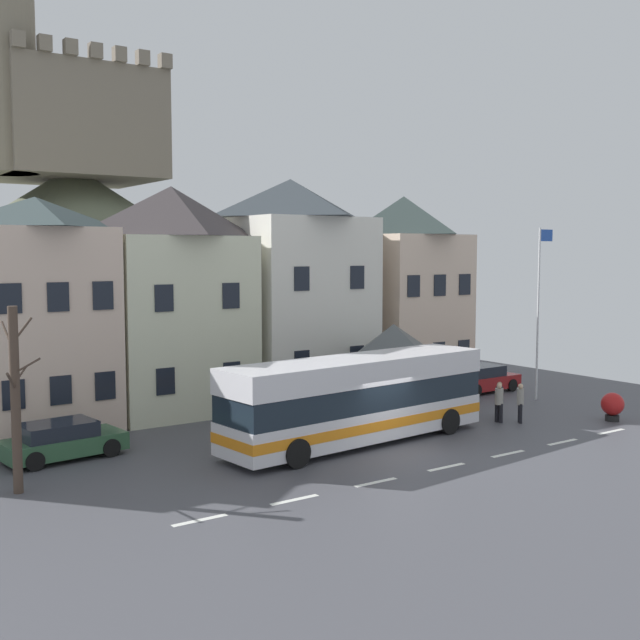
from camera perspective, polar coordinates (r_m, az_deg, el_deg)
ground_plane at (r=27.98m, az=6.38°, el=-9.84°), size 40.00×60.00×0.07m
townhouse_01 at (r=33.32m, az=-19.98°, el=0.47°), size 5.12×5.66×9.32m
townhouse_02 at (r=34.97m, az=-10.75°, el=1.43°), size 6.10×5.18×10.00m
townhouse_03 at (r=38.85m, az=-2.15°, el=2.40°), size 6.32×6.79×10.72m
townhouse_04 at (r=42.61m, az=6.12°, el=2.20°), size 5.38×5.77×10.13m
hilltop_castle at (r=58.07m, az=-17.53°, el=4.67°), size 40.81×40.81×23.08m
transit_bus at (r=29.03m, az=2.76°, el=-5.91°), size 11.38×3.49×3.22m
bus_shelter at (r=35.44m, az=5.41°, el=-1.51°), size 3.60×3.60×3.87m
parked_car_00 at (r=37.00m, az=6.93°, el=-5.10°), size 3.95×1.88×1.33m
parked_car_01 at (r=40.61m, az=11.70°, el=-4.25°), size 4.11×2.05×1.35m
parked_car_02 at (r=28.51m, az=-18.44°, el=-8.39°), size 4.24×2.32×1.30m
pedestrian_00 at (r=34.59m, az=13.03°, el=-5.69°), size 0.30×0.39×1.54m
pedestrian_01 at (r=33.48m, az=13.01°, el=-5.82°), size 0.35×0.38×1.66m
pedestrian_02 at (r=33.61m, az=14.49°, el=-5.80°), size 0.29×0.29×1.66m
public_bench at (r=38.85m, az=5.66°, el=-4.87°), size 1.79×0.48×0.87m
flagpole at (r=38.66m, az=15.80°, el=1.25°), size 0.95×0.10×8.27m
harbour_buoy at (r=35.21m, az=20.68°, el=-5.87°), size 0.96×0.96×1.21m
bare_tree_00 at (r=24.57m, az=-21.45°, el=-5.37°), size 1.09×2.06×5.56m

